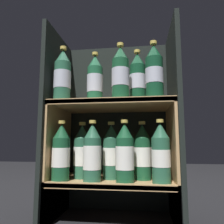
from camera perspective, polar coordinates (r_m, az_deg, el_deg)
The scene contains 17 objects.
fridge_back_wall at distance 1.25m, azimuth 1.40°, elevation -3.36°, with size 0.61×0.02×0.92m, color black.
fridge_side_left at distance 1.15m, azimuth -14.30°, elevation -2.73°, with size 0.02×0.37×0.92m, color black.
fridge_side_right at distance 1.08m, azimuth 16.04°, elevation -2.33°, with size 0.02×0.37×0.92m, color black.
shelf_lower at distance 1.08m, azimuth 0.30°, elevation -18.82°, with size 0.57×0.33×0.20m.
shelf_upper at distance 1.06m, azimuth 0.31°, elevation -6.20°, with size 0.57×0.33×0.55m.
bottle_upper_front_0 at distance 1.06m, azimuth -12.82°, elevation 8.98°, with size 0.08×0.08×0.27m.
bottle_upper_front_1 at distance 1.00m, azimuth 2.22°, elevation 9.83°, with size 0.08×0.08×0.27m.
bottle_upper_front_2 at distance 1.00m, azimuth 10.97°, elevation 10.06°, with size 0.08×0.08×0.27m.
bottle_upper_back_0 at distance 1.10m, azimuth -4.49°, elevation 8.13°, with size 0.08×0.08×0.27m.
bottle_upper_back_1 at distance 1.08m, azimuth 6.69°, elevation 8.57°, with size 0.08×0.08×0.27m.
bottle_lower_front_0 at distance 1.02m, azimuth -13.18°, elevation -10.51°, with size 0.08×0.08×0.27m.
bottle_lower_front_1 at distance 0.98m, azimuth -5.17°, elevation -10.85°, with size 0.08×0.08×0.27m.
bottle_lower_front_2 at distance 0.95m, azimuth 3.35°, elevation -10.93°, with size 0.08×0.08×0.27m.
bottle_lower_front_3 at distance 0.95m, azimuth 12.64°, elevation -10.67°, with size 0.08×0.08×0.27m.
bottle_lower_back_0 at distance 1.08m, azimuth -7.89°, elevation -10.50°, with size 0.08×0.08×0.27m.
bottle_lower_back_1 at distance 1.05m, azimuth -0.22°, elevation -10.62°, with size 0.08×0.08×0.27m.
bottle_lower_back_2 at distance 1.04m, azimuth 7.98°, elevation -10.59°, with size 0.08×0.08×0.27m.
Camera 1 is at (0.14, -0.89, 0.36)m, focal length 35.00 mm.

